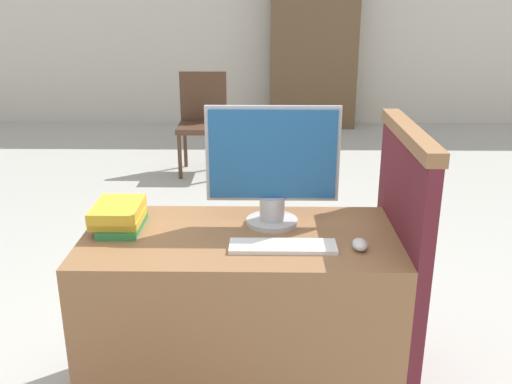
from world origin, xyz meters
name	(u,v)px	position (x,y,z in m)	size (l,w,h in m)	color
wall_back	(258,11)	(0.00, 5.71, 1.40)	(12.00, 0.06, 2.80)	beige
desk	(241,319)	(0.00, 0.31, 0.37)	(1.21, 0.61, 0.75)	#8C603D
carrel_divider	(398,267)	(0.63, 0.36, 0.59)	(0.07, 0.71, 1.16)	#5B1E28
monitor	(273,167)	(0.12, 0.42, 0.99)	(0.52, 0.21, 0.48)	#B7B7BC
keyboard	(283,246)	(0.16, 0.19, 0.76)	(0.39, 0.12, 0.02)	white
mouse	(360,245)	(0.44, 0.18, 0.77)	(0.06, 0.08, 0.04)	silver
book_stack	(119,216)	(-0.47, 0.36, 0.80)	(0.19, 0.25, 0.10)	#2D7F42
far_chair	(203,117)	(-0.49, 3.56, 0.52)	(0.44, 0.44, 0.92)	#4C3323
bookshelf_far	(314,49)	(0.69, 5.47, 0.97)	(1.06, 0.32, 1.93)	brown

